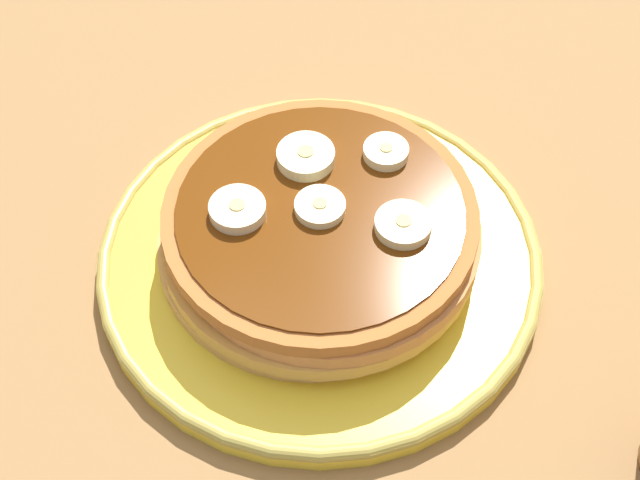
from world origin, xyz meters
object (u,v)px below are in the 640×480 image
object	(u,v)px
banana_slice_1	(403,225)
banana_slice_4	(238,210)
plate	(320,259)
banana_slice_2	(306,157)
banana_slice_0	(321,206)
pancake_stack	(320,235)
banana_slice_3	(386,152)

from	to	relation	value
banana_slice_1	banana_slice_4	bearing A→B (deg)	27.22
plate	banana_slice_2	world-z (taller)	banana_slice_2
banana_slice_0	pancake_stack	bearing A→B (deg)	112.99
banana_slice_2	banana_slice_4	xyz separation A→B (cm)	(0.94, 5.48, -0.04)
banana_slice_2	banana_slice_3	distance (cm)	4.79
pancake_stack	banana_slice_2	xyz separation A→B (cm)	(2.90, -2.78, 2.46)
pancake_stack	banana_slice_0	world-z (taller)	banana_slice_0
banana_slice_0	plate	bearing A→B (deg)	94.82
pancake_stack	banana_slice_3	size ratio (longest dim) A/B	7.13
plate	banana_slice_0	distance (cm)	4.86
banana_slice_0	banana_slice_3	distance (cm)	5.63
banana_slice_4	pancake_stack	bearing A→B (deg)	-144.84
banana_slice_3	plate	bearing A→B (deg)	80.89
banana_slice_1	banana_slice_3	bearing A→B (deg)	-48.65
plate	banana_slice_2	bearing A→B (deg)	-43.54
banana_slice_3	banana_slice_0	bearing A→B (deg)	80.57
pancake_stack	banana_slice_1	distance (cm)	5.35
plate	banana_slice_4	size ratio (longest dim) A/B	8.26
banana_slice_4	banana_slice_3	bearing A→B (deg)	-118.67
banana_slice_1	banana_slice_2	world-z (taller)	banana_slice_2
pancake_stack	banana_slice_4	world-z (taller)	banana_slice_4
banana_slice_2	banana_slice_4	world-z (taller)	same
pancake_stack	banana_slice_3	xyz separation A→B (cm)	(-0.82, -5.80, 2.38)
banana_slice_1	pancake_stack	bearing A→B (deg)	19.45
plate	banana_slice_2	size ratio (longest dim) A/B	7.78
banana_slice_0	banana_slice_2	xyz separation A→B (cm)	(2.79, -2.53, 0.12)
plate	pancake_stack	world-z (taller)	pancake_stack
banana_slice_0	banana_slice_3	xyz separation A→B (cm)	(-0.92, -5.56, 0.05)
banana_slice_1	banana_slice_4	xyz separation A→B (cm)	(8.35, 4.30, 0.04)
banana_slice_3	banana_slice_1	bearing A→B (deg)	131.35
pancake_stack	banana_slice_0	size ratio (longest dim) A/B	6.60
plate	banana_slice_4	bearing A→B (deg)	37.02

